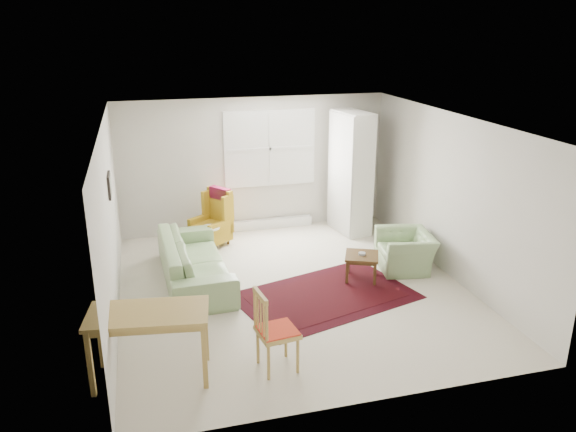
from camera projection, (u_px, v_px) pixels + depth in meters
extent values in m
cube|color=beige|center=(293.00, 289.00, 8.36)|extent=(5.00, 5.50, 0.01)
cube|color=white|center=(294.00, 121.00, 7.55)|extent=(5.00, 5.50, 0.01)
cube|color=beige|center=(254.00, 165.00, 10.47)|extent=(5.00, 0.04, 2.50)
cube|color=beige|center=(369.00, 295.00, 5.44)|extent=(5.00, 0.04, 2.50)
cube|color=beige|center=(110.00, 225.00, 7.34)|extent=(0.04, 5.50, 2.50)
cube|color=beige|center=(451.00, 196.00, 8.57)|extent=(0.04, 5.50, 2.50)
cube|color=white|center=(270.00, 148.00, 10.43)|extent=(1.72, 0.06, 1.42)
cube|color=white|center=(270.00, 148.00, 10.42)|extent=(1.60, 0.02, 1.30)
cube|color=silver|center=(271.00, 223.00, 10.85)|extent=(1.60, 0.12, 0.18)
cube|color=black|center=(109.00, 185.00, 7.68)|extent=(0.03, 0.42, 0.32)
cube|color=tan|center=(111.00, 185.00, 7.68)|extent=(0.01, 0.34, 0.24)
imported|color=#809E69|center=(194.00, 252.00, 8.48)|extent=(1.00, 2.36, 0.94)
imported|color=#809E69|center=(405.00, 247.00, 8.96)|extent=(0.94, 1.04, 0.72)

